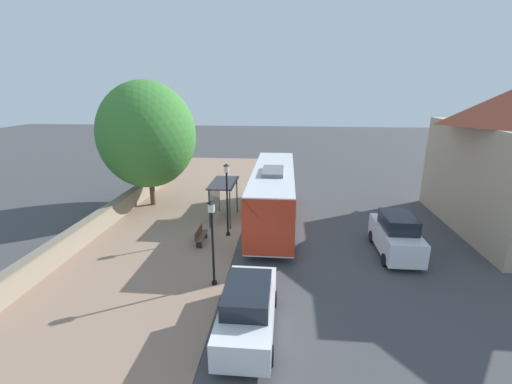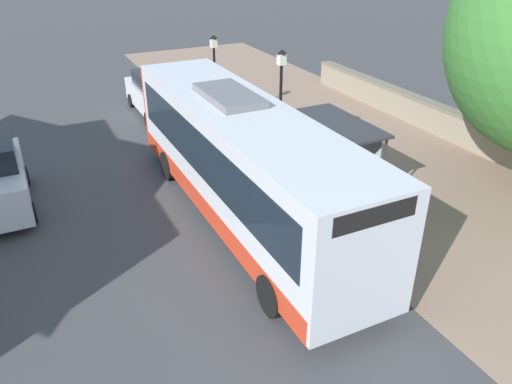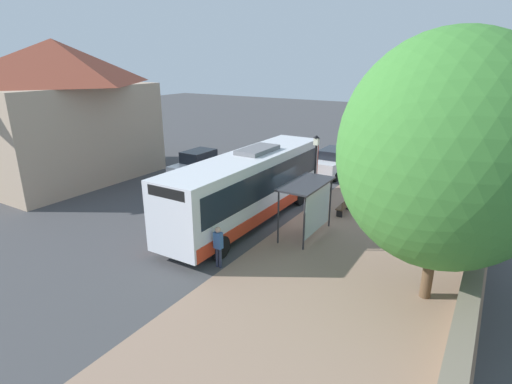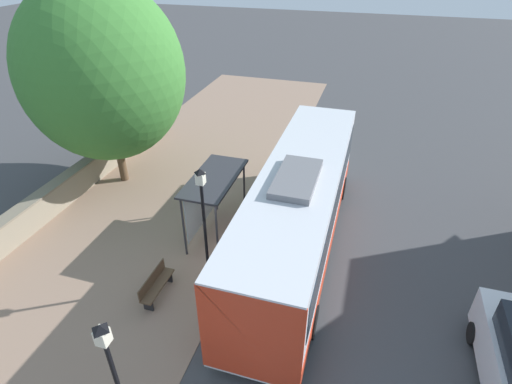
{
  "view_description": "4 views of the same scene",
  "coord_description": "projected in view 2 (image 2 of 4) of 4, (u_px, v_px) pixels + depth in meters",
  "views": [
    {
      "loc": [
        2.57,
        -19.29,
        8.33
      ],
      "look_at": [
        0.55,
        3.48,
        1.38
      ],
      "focal_mm": 24.0,
      "sensor_mm": 36.0,
      "label": 1
    },
    {
      "loc": [
        7.18,
        13.24,
        7.79
      ],
      "look_at": [
        1.55,
        1.8,
        1.0
      ],
      "focal_mm": 35.0,
      "sensor_mm": 36.0,
      "label": 2
    },
    {
      "loc": [
        -8.5,
        17.6,
        7.95
      ],
      "look_at": [
        0.57,
        2.81,
        2.17
      ],
      "focal_mm": 28.0,
      "sensor_mm": 36.0,
      "label": 3
    },
    {
      "loc": [
        3.7,
        -9.99,
        9.88
      ],
      "look_at": [
        0.15,
        1.78,
        2.06
      ],
      "focal_mm": 28.0,
      "sensor_mm": 36.0,
      "label": 4
    }
  ],
  "objects": [
    {
      "name": "bench",
      "position": [
        296.0,
        142.0,
        19.18
      ],
      "size": [
        0.4,
        1.62,
        0.88
      ],
      "color": "brown",
      "rests_on": "ground"
    },
    {
      "name": "street_lamp_far",
      "position": [
        215.0,
        74.0,
        20.93
      ],
      "size": [
        0.28,
        0.28,
        3.92
      ],
      "color": "black",
      "rests_on": "ground"
    },
    {
      "name": "stone_wall",
      "position": [
        462.0,
        129.0,
        19.99
      ],
      "size": [
        0.6,
        20.0,
        1.22
      ],
      "color": "gray",
      "rests_on": "ground"
    },
    {
      "name": "street_lamp_near",
      "position": [
        281.0,
        103.0,
        16.76
      ],
      "size": [
        0.28,
        0.28,
        4.33
      ],
      "color": "black",
      "rests_on": "ground"
    },
    {
      "name": "sidewalk_plaza",
      "position": [
        379.0,
        162.0,
        18.69
      ],
      "size": [
        9.0,
        44.0,
        0.02
      ],
      "color": "#937560",
      "rests_on": "ground"
    },
    {
      "name": "bus",
      "position": [
        242.0,
        161.0,
        14.18
      ],
      "size": [
        2.65,
        11.59,
        3.7
      ],
      "color": "silver",
      "rests_on": "ground"
    },
    {
      "name": "ground_plane",
      "position": [
        274.0,
        186.0,
        16.95
      ],
      "size": [
        120.0,
        120.0,
        0.0
      ],
      "primitive_type": "plane",
      "color": "#424244",
      "rests_on": "ground"
    },
    {
      "name": "bus_shelter",
      "position": [
        341.0,
        136.0,
        15.34
      ],
      "size": [
        1.56,
        3.32,
        2.58
      ],
      "color": "#2D2D33",
      "rests_on": "ground"
    },
    {
      "name": "pedestrian",
      "position": [
        391.0,
        259.0,
        11.46
      ],
      "size": [
        0.34,
        0.23,
        1.74
      ],
      "color": "#2D3347",
      "rests_on": "ground"
    },
    {
      "name": "parked_car_behind_bus",
      "position": [
        156.0,
        94.0,
        23.15
      ],
      "size": [
        1.95,
        4.67,
        1.89
      ],
      "color": "silver",
      "rests_on": "ground"
    }
  ]
}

